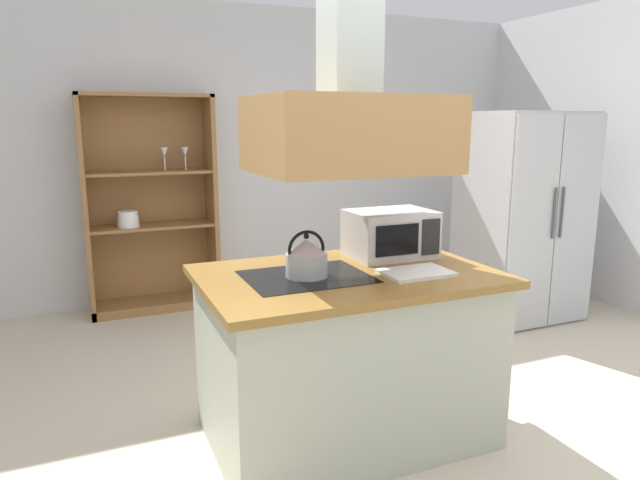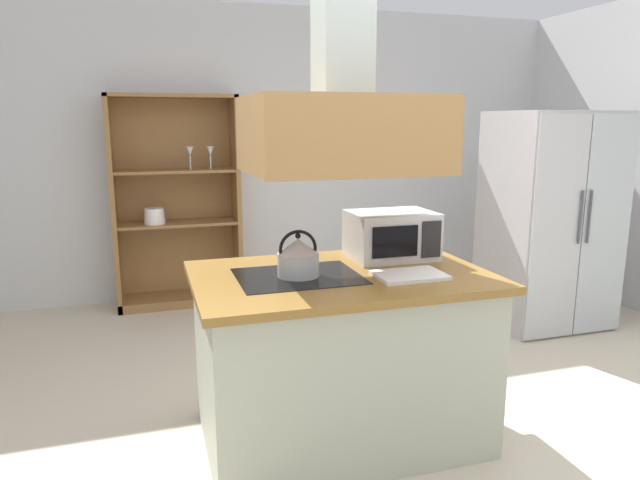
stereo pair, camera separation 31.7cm
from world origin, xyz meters
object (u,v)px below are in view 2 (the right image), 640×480
at_px(cutting_board, 410,275).
at_px(microwave, 391,235).
at_px(kettle, 298,257).
at_px(dish_cabinet, 177,214).
at_px(refrigerator, 549,220).

bearing_deg(cutting_board, microwave, 78.92).
bearing_deg(microwave, kettle, -159.38).
height_order(cutting_board, microwave, microwave).
relative_size(kettle, microwave, 0.50).
distance_m(dish_cabinet, microwave, 2.62).
xyz_separation_m(kettle, cutting_board, (0.52, -0.17, -0.09)).
bearing_deg(kettle, dish_cabinet, 99.27).
distance_m(refrigerator, dish_cabinet, 3.20).
distance_m(dish_cabinet, cutting_board, 2.96).
relative_size(refrigerator, kettle, 7.50).
xyz_separation_m(dish_cabinet, cutting_board, (0.95, -2.80, 0.08)).
height_order(kettle, cutting_board, kettle).
xyz_separation_m(refrigerator, cutting_board, (-1.91, -1.35, 0.04)).
bearing_deg(cutting_board, refrigerator, 35.27).
relative_size(refrigerator, cutting_board, 5.08).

